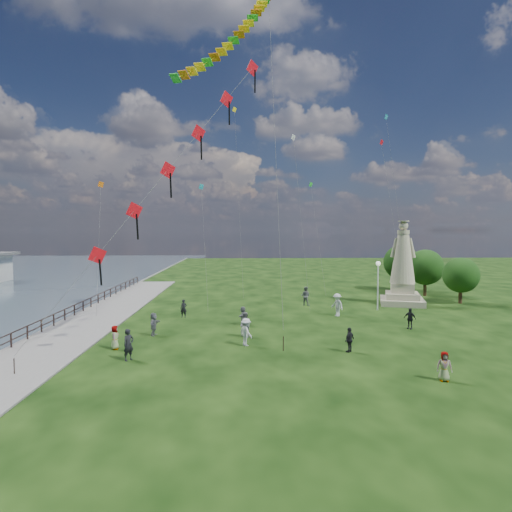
{
  "coord_description": "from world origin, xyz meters",
  "views": [
    {
      "loc": [
        -1.99,
        -22.54,
        7.33
      ],
      "look_at": [
        -1.0,
        8.0,
        5.5
      ],
      "focal_mm": 30.0,
      "sensor_mm": 36.0,
      "label": 1
    }
  ],
  "objects_px": {
    "person_0": "(129,345)",
    "person_3": "(350,340)",
    "statue": "(403,273)",
    "person_11": "(243,316)",
    "lamppost": "(378,275)",
    "person_9": "(410,319)",
    "person_6": "(184,308)",
    "person_8": "(337,305)",
    "person_10": "(115,337)",
    "person_7": "(305,296)",
    "person_5": "(154,324)",
    "person_2": "(246,332)",
    "person_1": "(245,325)",
    "person_4": "(444,366)"
  },
  "relations": [
    {
      "from": "person_6",
      "to": "lamppost",
      "type": "bearing_deg",
      "value": 13.99
    },
    {
      "from": "person_7",
      "to": "person_11",
      "type": "xyz_separation_m",
      "value": [
        -6.14,
        -8.61,
        -0.19
      ]
    },
    {
      "from": "person_6",
      "to": "person_7",
      "type": "relative_size",
      "value": 0.82
    },
    {
      "from": "person_3",
      "to": "person_11",
      "type": "bearing_deg",
      "value": -94.64
    },
    {
      "from": "lamppost",
      "to": "person_8",
      "type": "bearing_deg",
      "value": -148.85
    },
    {
      "from": "person_0",
      "to": "person_11",
      "type": "distance_m",
      "value": 10.93
    },
    {
      "from": "statue",
      "to": "person_6",
      "type": "distance_m",
      "value": 21.73
    },
    {
      "from": "person_0",
      "to": "person_3",
      "type": "height_order",
      "value": "person_0"
    },
    {
      "from": "statue",
      "to": "person_8",
      "type": "bearing_deg",
      "value": -127.45
    },
    {
      "from": "person_9",
      "to": "person_1",
      "type": "bearing_deg",
      "value": -124.68
    },
    {
      "from": "person_4",
      "to": "person_0",
      "type": "bearing_deg",
      "value": 179.62
    },
    {
      "from": "person_1",
      "to": "person_6",
      "type": "distance_m",
      "value": 8.68
    },
    {
      "from": "person_2",
      "to": "person_9",
      "type": "distance_m",
      "value": 12.94
    },
    {
      "from": "person_0",
      "to": "person_10",
      "type": "xyz_separation_m",
      "value": [
        -1.45,
        2.31,
        -0.16
      ]
    },
    {
      "from": "person_5",
      "to": "person_10",
      "type": "bearing_deg",
      "value": 161.66
    },
    {
      "from": "person_9",
      "to": "person_10",
      "type": "distance_m",
      "value": 20.9
    },
    {
      "from": "person_4",
      "to": "person_7",
      "type": "xyz_separation_m",
      "value": [
        -3.64,
        21.24,
        0.19
      ]
    },
    {
      "from": "person_0",
      "to": "person_11",
      "type": "xyz_separation_m",
      "value": [
        6.47,
        8.81,
        -0.17
      ]
    },
    {
      "from": "person_0",
      "to": "person_8",
      "type": "distance_m",
      "value": 18.91
    },
    {
      "from": "person_6",
      "to": "person_8",
      "type": "distance_m",
      "value": 13.08
    },
    {
      "from": "person_5",
      "to": "person_10",
      "type": "relative_size",
      "value": 1.09
    },
    {
      "from": "person_5",
      "to": "person_10",
      "type": "distance_m",
      "value": 3.8
    },
    {
      "from": "person_2",
      "to": "person_3",
      "type": "xyz_separation_m",
      "value": [
        6.23,
        -1.68,
        -0.12
      ]
    },
    {
      "from": "statue",
      "to": "person_8",
      "type": "relative_size",
      "value": 4.27
    },
    {
      "from": "person_0",
      "to": "person_10",
      "type": "height_order",
      "value": "person_0"
    },
    {
      "from": "lamppost",
      "to": "person_7",
      "type": "height_order",
      "value": "lamppost"
    },
    {
      "from": "lamppost",
      "to": "person_9",
      "type": "xyz_separation_m",
      "value": [
        0.0,
        -7.59,
        -2.47
      ]
    },
    {
      "from": "person_8",
      "to": "person_2",
      "type": "bearing_deg",
      "value": -72.76
    },
    {
      "from": "lamppost",
      "to": "person_9",
      "type": "height_order",
      "value": "lamppost"
    },
    {
      "from": "person_9",
      "to": "person_11",
      "type": "height_order",
      "value": "person_9"
    },
    {
      "from": "person_5",
      "to": "person_6",
      "type": "bearing_deg",
      "value": -3.2
    },
    {
      "from": "person_7",
      "to": "person_3",
      "type": "bearing_deg",
      "value": 115.71
    },
    {
      "from": "person_9",
      "to": "person_11",
      "type": "distance_m",
      "value": 12.54
    },
    {
      "from": "person_2",
      "to": "person_7",
      "type": "bearing_deg",
      "value": -56.73
    },
    {
      "from": "person_5",
      "to": "person_0",
      "type": "bearing_deg",
      "value": -174.35
    },
    {
      "from": "statue",
      "to": "person_11",
      "type": "bearing_deg",
      "value": -134.02
    },
    {
      "from": "statue",
      "to": "person_8",
      "type": "height_order",
      "value": "statue"
    },
    {
      "from": "person_1",
      "to": "person_5",
      "type": "xyz_separation_m",
      "value": [
        -6.39,
        0.76,
        -0.06
      ]
    },
    {
      "from": "person_8",
      "to": "person_10",
      "type": "bearing_deg",
      "value": -90.6
    },
    {
      "from": "person_5",
      "to": "person_7",
      "type": "distance_m",
      "value": 17.03
    },
    {
      "from": "person_4",
      "to": "person_6",
      "type": "distance_m",
      "value": 21.6
    },
    {
      "from": "person_1",
      "to": "person_10",
      "type": "xyz_separation_m",
      "value": [
        -8.08,
        -2.64,
        -0.13
      ]
    },
    {
      "from": "person_4",
      "to": "person_9",
      "type": "height_order",
      "value": "person_9"
    },
    {
      "from": "person_8",
      "to": "lamppost",
      "type": "bearing_deg",
      "value": 89.15
    },
    {
      "from": "person_8",
      "to": "person_11",
      "type": "distance_m",
      "value": 8.72
    },
    {
      "from": "person_0",
      "to": "statue",
      "type": "bearing_deg",
      "value": -12.26
    },
    {
      "from": "person_3",
      "to": "person_7",
      "type": "distance_m",
      "value": 16.19
    },
    {
      "from": "person_10",
      "to": "person_11",
      "type": "bearing_deg",
      "value": -56.43
    },
    {
      "from": "statue",
      "to": "person_6",
      "type": "bearing_deg",
      "value": -147.87
    },
    {
      "from": "person_10",
      "to": "person_6",
      "type": "bearing_deg",
      "value": -22.68
    }
  ]
}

